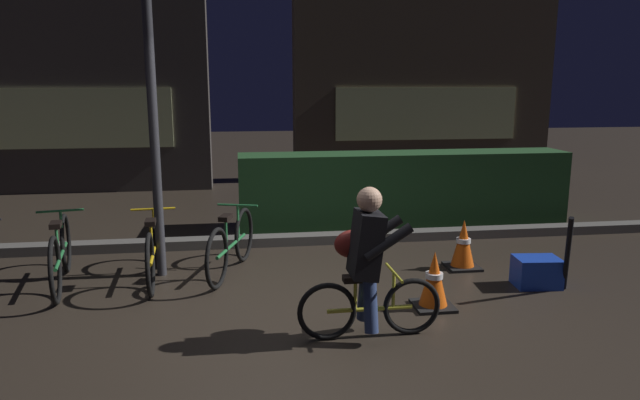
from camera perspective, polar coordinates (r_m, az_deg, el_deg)
ground_plane at (r=5.33m, az=-1.24°, el=-10.89°), size 40.00×40.00×0.00m
sidewalk_curb at (r=7.38m, az=-3.30°, el=-3.97°), size 12.00×0.24×0.12m
hedge_row at (r=8.47m, az=8.36°, el=1.17°), size 4.80×0.70×1.05m
storefront_left at (r=11.73m, az=-22.51°, el=12.74°), size 4.53×0.54×4.93m
storefront_right at (r=12.73m, az=10.37°, el=13.07°), size 5.61×0.54×4.85m
street_post at (r=6.17m, az=-16.19°, el=6.11°), size 0.10×0.10×2.99m
parked_bike_left_mid at (r=6.37m, az=-24.41°, el=-4.95°), size 0.46×1.60×0.74m
parked_bike_center_left at (r=6.23m, az=-16.25°, el=-4.80°), size 0.46×1.57×0.72m
parked_bike_center_right at (r=6.26m, az=-8.82°, el=-4.38°), size 0.55×1.50×0.72m
traffic_cone_near at (r=5.39m, az=11.28°, el=-7.89°), size 0.36×0.36×0.54m
traffic_cone_far at (r=6.59m, az=14.07°, el=-4.37°), size 0.36×0.36×0.55m
blue_crate at (r=6.27m, az=20.76°, el=-6.71°), size 0.47×0.36×0.30m
cyclist at (r=4.61m, az=4.67°, el=-6.21°), size 1.19×0.51×1.25m
closed_umbrella at (r=6.07m, az=23.42°, el=-4.98°), size 0.22×0.33×0.81m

